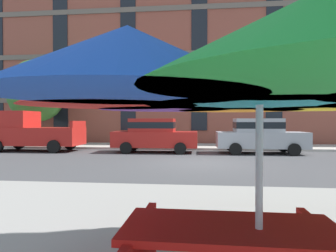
% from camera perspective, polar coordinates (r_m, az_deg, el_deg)
% --- Properties ---
extents(ground_plane, '(120.00, 120.00, 0.00)m').
position_cam_1_polar(ground_plane, '(11.52, 6.25, -7.26)').
color(ground_plane, '#424244').
extents(sidewalk_far, '(56.00, 3.60, 0.12)m').
position_cam_1_polar(sidewalk_far, '(18.27, 6.16, -4.03)').
color(sidewalk_far, '#B2ADA3').
rests_on(sidewalk_far, ground).
extents(apartment_building, '(45.63, 12.08, 12.80)m').
position_cam_1_polar(apartment_building, '(26.81, 6.13, 11.16)').
color(apartment_building, '#934C3D').
rests_on(apartment_building, ground).
extents(pickup_red, '(5.10, 2.12, 2.20)m').
position_cam_1_polar(pickup_red, '(17.69, -25.34, -1.14)').
color(pickup_red, '#B21E19').
rests_on(pickup_red, ground).
extents(sedan_red, '(4.40, 1.98, 1.78)m').
position_cam_1_polar(sedan_red, '(15.29, -2.68, -1.65)').
color(sedan_red, '#B21E19').
rests_on(sedan_red, ground).
extents(sedan_silver, '(4.40, 1.98, 1.78)m').
position_cam_1_polar(sedan_silver, '(15.43, 17.56, -1.67)').
color(sedan_silver, '#A8AAB2').
rests_on(sedan_silver, ground).
extents(street_tree_left, '(3.83, 3.93, 5.64)m').
position_cam_1_polar(street_tree_left, '(21.02, -24.43, 6.44)').
color(street_tree_left, '#4C3823').
rests_on(street_tree_left, ground).
extents(patio_umbrella, '(3.93, 3.93, 2.24)m').
position_cam_1_polar(patio_umbrella, '(2.47, 17.59, 8.60)').
color(patio_umbrella, silver).
rests_on(patio_umbrella, ground).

